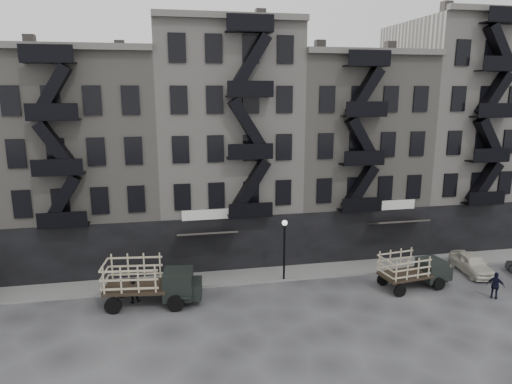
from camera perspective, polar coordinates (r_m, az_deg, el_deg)
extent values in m
plane|color=#38383A|center=(28.58, -1.15, -13.59)|extent=(140.00, 140.00, 0.00)
cube|color=slate|center=(31.91, -2.34, -10.53)|extent=(55.00, 2.50, 0.15)
cube|color=gray|center=(36.04, -20.00, 3.71)|extent=(10.00, 10.00, 15.00)
cube|color=black|center=(32.59, -20.54, -7.23)|extent=(10.00, 0.35, 4.00)
cube|color=#595651|center=(30.70, -22.59, 16.52)|extent=(10.00, 0.50, 0.40)
cube|color=#4C4744|center=(36.38, -25.87, 16.13)|extent=(0.70, 0.70, 1.20)
cube|color=#4C4744|center=(35.49, -16.87, 16.94)|extent=(0.70, 0.70, 1.20)
cube|color=#A7A299|center=(35.75, -4.02, 6.00)|extent=(10.00, 10.00, 17.00)
cube|color=black|center=(32.41, -2.73, -6.51)|extent=(10.00, 0.35, 4.00)
cube|color=#595651|center=(30.74, -2.99, 21.19)|extent=(10.00, 0.50, 0.40)
cube|color=#4C4744|center=(35.60, -9.38, 20.53)|extent=(0.70, 0.70, 1.20)
cube|color=#4C4744|center=(36.24, -0.07, 20.55)|extent=(0.70, 0.70, 1.20)
cube|color=gray|center=(38.42, 11.02, 4.76)|extent=(10.00, 10.00, 15.00)
cube|color=black|center=(35.19, 13.66, -5.29)|extent=(10.00, 0.35, 4.00)
cube|color=#595651|center=(33.45, 15.04, 16.65)|extent=(10.00, 0.50, 0.40)
cube|color=#4C4744|center=(37.15, 7.08, 17.16)|extent=(0.70, 0.70, 1.20)
cube|color=#4C4744|center=(39.19, 15.08, 16.60)|extent=(0.70, 0.70, 1.20)
cube|color=#A7A299|center=(43.02, 23.64, 6.78)|extent=(10.00, 10.00, 18.00)
cube|color=black|center=(40.33, 26.71, -4.01)|extent=(10.00, 0.35, 4.00)
cube|color=#595651|center=(39.13, 29.39, 19.31)|extent=(10.00, 0.50, 0.40)
cube|color=#4C4744|center=(41.65, 21.26, 20.10)|extent=(0.70, 0.70, 1.20)
cube|color=#4C4744|center=(44.73, 27.58, 18.98)|extent=(0.70, 0.70, 1.20)
cylinder|color=black|center=(30.71, 3.55, -7.62)|extent=(0.14, 0.14, 4.00)
sphere|color=silver|center=(30.05, 3.60, -3.87)|extent=(0.36, 0.36, 0.36)
cube|color=black|center=(28.73, -14.70, -11.40)|extent=(3.88, 2.55, 0.19)
cube|color=black|center=(28.35, -9.69, -11.24)|extent=(1.93, 2.12, 1.61)
cube|color=black|center=(28.41, -7.68, -11.83)|extent=(1.04, 1.70, 0.97)
cylinder|color=black|center=(27.71, -10.05, -13.57)|extent=(0.99, 0.34, 0.97)
cylinder|color=black|center=(29.65, -9.67, -11.73)|extent=(0.99, 0.34, 0.97)
cylinder|color=black|center=(28.28, -17.43, -13.43)|extent=(0.99, 0.34, 0.97)
cylinder|color=black|center=(30.18, -16.54, -11.65)|extent=(0.99, 0.34, 0.97)
cube|color=black|center=(31.44, 18.11, -9.82)|extent=(3.31, 2.22, 0.16)
cube|color=black|center=(32.66, 21.09, -9.02)|extent=(1.66, 1.82, 1.36)
cube|color=black|center=(33.26, 22.14, -9.22)|extent=(0.91, 1.45, 0.82)
cylinder|color=black|center=(32.21, 21.92, -10.62)|extent=(0.84, 0.31, 0.82)
cylinder|color=black|center=(33.47, 19.88, -9.56)|extent=(0.84, 0.31, 0.82)
cylinder|color=black|center=(30.43, 17.54, -11.67)|extent=(0.84, 0.31, 0.82)
cylinder|color=black|center=(31.76, 15.58, -10.47)|extent=(0.84, 0.31, 0.82)
imported|color=beige|center=(35.86, 25.39, -8.08)|extent=(2.02, 4.19, 1.38)
imported|color=black|center=(29.19, -15.14, -11.74)|extent=(0.86, 0.72, 1.60)
imported|color=black|center=(32.22, 27.75, -10.32)|extent=(1.03, 0.98, 1.72)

